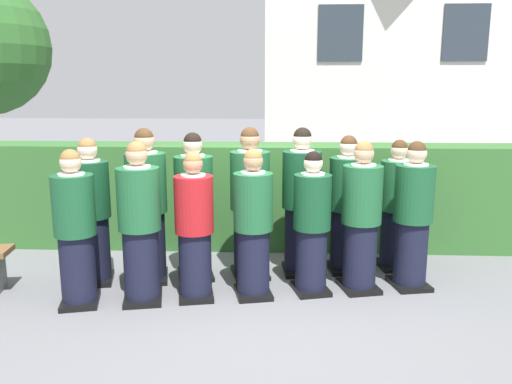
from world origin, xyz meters
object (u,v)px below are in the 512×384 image
student_front_row_4 (312,226)px  student_rear_row_4 (301,205)px  student_front_row_0 (75,232)px  student_rear_row_1 (147,209)px  student_rear_row_0 (92,215)px  student_rear_row_5 (346,208)px  student_rear_row_2 (194,210)px  student_rear_row_3 (250,206)px  student_front_row_5 (361,220)px  student_front_row_3 (253,227)px  student_front_row_6 (413,219)px  student_front_row_1 (140,227)px  student_in_red_blazer (194,230)px  student_rear_row_6 (396,208)px

student_front_row_4 → student_rear_row_4: size_ratio=0.89×
student_front_row_0 → student_rear_row_1: bearing=52.3°
student_rear_row_0 → student_rear_row_5: bearing=9.8°
student_rear_row_2 → student_rear_row_4: student_rear_row_4 is taller
student_rear_row_3 → student_front_row_5: bearing=-17.1°
student_front_row_5 → student_rear_row_2: student_rear_row_2 is taller
student_front_row_3 → student_front_row_6: student_front_row_6 is taller
student_front_row_0 → student_front_row_1: size_ratio=0.96×
student_rear_row_4 → student_rear_row_5: (0.54, 0.09, -0.05)m
student_front_row_6 → student_in_red_blazer: bearing=-170.1°
student_rear_row_2 → student_rear_row_3: student_rear_row_3 is taller
student_front_row_0 → student_front_row_4: student_front_row_0 is taller
student_front_row_4 → student_front_row_5: (0.53, 0.09, 0.05)m
student_in_red_blazer → student_rear_row_3: student_rear_row_3 is taller
student_front_row_6 → student_rear_row_5: bearing=143.7°
student_front_row_3 → student_rear_row_3: size_ratio=0.90×
student_front_row_1 → student_rear_row_5: student_front_row_1 is taller
student_front_row_4 → student_rear_row_1: student_rear_row_1 is taller
student_front_row_3 → student_front_row_6: 1.74m
student_rear_row_4 → student_front_row_3: bearing=-126.3°
student_front_row_6 → student_rear_row_1: (-2.92, 0.08, 0.06)m
student_front_row_4 → student_rear_row_1: size_ratio=0.88×
student_front_row_0 → student_rear_row_4: 2.50m
student_front_row_6 → student_rear_row_2: student_rear_row_2 is taller
student_rear_row_3 → student_rear_row_1: bearing=-170.7°
student_rear_row_6 → student_front_row_4: bearing=-142.5°
student_in_red_blazer → student_front_row_6: 2.35m
student_front_row_0 → student_rear_row_6: student_front_row_0 is taller
student_rear_row_0 → student_rear_row_5: 2.91m
student_in_red_blazer → student_front_row_4: student_in_red_blazer is taller
student_front_row_1 → student_front_row_5: size_ratio=1.02×
student_front_row_3 → student_rear_row_2: 0.87m
student_front_row_5 → student_rear_row_1: (-2.35, 0.18, 0.06)m
student_front_row_1 → student_front_row_6: bearing=10.2°
student_rear_row_4 → student_front_row_6: bearing=-18.2°
student_front_row_5 → student_rear_row_1: size_ratio=0.94×
student_front_row_3 → student_rear_row_6: 1.92m
student_front_row_6 → student_rear_row_2: (-2.41, 0.19, 0.03)m
student_front_row_1 → student_rear_row_5: 2.41m
student_front_row_6 → student_rear_row_6: bearing=93.9°
student_front_row_5 → student_rear_row_4: size_ratio=0.94×
student_rear_row_2 → student_rear_row_0: bearing=-169.5°
student_rear_row_1 → student_front_row_3: bearing=-18.4°
student_front_row_1 → student_rear_row_4: bearing=28.6°
student_front_row_0 → student_front_row_4: bearing=10.3°
student_rear_row_0 → student_rear_row_3: bearing=9.2°
student_rear_row_2 → student_front_row_4: bearing=-16.4°
student_in_red_blazer → student_rear_row_1: bearing=141.6°
student_front_row_3 → student_rear_row_4: bearing=53.7°
student_front_row_5 → student_rear_row_6: (0.53, 0.72, -0.03)m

